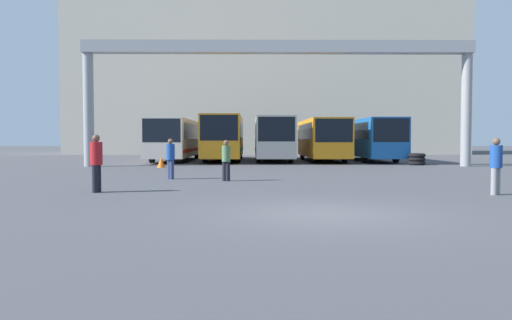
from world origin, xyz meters
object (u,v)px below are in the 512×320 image
Objects in this scene: bus_slot_0 at (176,137)px; bus_slot_2 at (273,137)px; pedestrian_near_left at (96,162)px; pedestrian_near_right at (171,158)px; bus_slot_4 at (369,137)px; bus_slot_1 at (224,136)px; pedestrian_mid_left at (496,165)px; bus_slot_3 at (322,137)px; tire_stack at (417,159)px; pedestrian_mid_right at (226,159)px; traffic_cone at (161,162)px.

bus_slot_2 is (7.15, -0.33, 0.06)m from bus_slot_0.
pedestrian_near_right is at bearing -5.17° from pedestrian_near_left.
pedestrian_near_right is (-4.80, -16.76, -0.92)m from bus_slot_2.
bus_slot_4 is (14.29, -0.09, 0.01)m from bus_slot_0.
pedestrian_mid_left is at bearing -68.13° from bus_slot_1.
bus_slot_2 is 23.13m from pedestrian_mid_left.
bus_slot_1 reaches higher than pedestrian_near_right.
pedestrian_near_left is (-11.75, 0.77, 0.06)m from pedestrian_mid_left.
bus_slot_3 is 3.64m from bus_slot_4.
bus_slot_2 reaches higher than pedestrian_mid_left.
bus_slot_0 is 17.11m from tire_stack.
bus_slot_0 is at bearing 175.79° from bus_slot_3.
bus_slot_3 reaches higher than pedestrian_mid_right.
bus_slot_4 is at bearing 1.91° from bus_slot_2.
pedestrian_mid_left is at bearing 14.03° from pedestrian_near_right.
traffic_cone is at bearing -86.85° from bus_slot_0.
pedestrian_mid_left is 2.77× the size of traffic_cone.
pedestrian_near_right is 2.73× the size of traffic_cone.
bus_slot_1 is 7.18m from bus_slot_3.
pedestrian_near_right reaches higher than pedestrian_mid_right.
pedestrian_mid_left is (9.08, -22.64, -0.97)m from bus_slot_1.
pedestrian_near_left is at bearing -121.40° from bus_slot_4.
bus_slot_3 is 6.11× the size of pedestrian_near_left.
bus_slot_4 reaches higher than tire_stack.
pedestrian_near_left reaches higher than traffic_cone.
pedestrian_near_right is at bearing -63.71° from pedestrian_mid_left.
bus_slot_4 is (7.15, 0.24, -0.05)m from bus_slot_2.
pedestrian_mid_left is 1.01× the size of pedestrian_near_right.
bus_slot_2 is at bearing -3.00° from bus_slot_1.
bus_slot_2 is at bearing 172.63° from bus_slot_3.
bus_slot_1 is at bearing -2.24° from bus_slot_0.
pedestrian_mid_right is at bearing 21.32° from pedestrian_near_right.
bus_slot_1 reaches higher than bus_slot_0.
bus_slot_4 is 20.33× the size of traffic_cone.
bus_slot_2 reaches higher than traffic_cone.
bus_slot_0 is at bearing 13.47° from pedestrian_near_left.
bus_slot_4 is at bearing 97.83° from pedestrian_near_right.
pedestrian_mid_right is 9.93m from traffic_cone.
traffic_cone is 15.53m from tire_stack.
pedestrian_mid_left is at bearing -94.12° from bus_slot_4.
bus_slot_2 is 0.96× the size of bus_slot_4.
bus_slot_1 is at bearing 174.80° from bus_slot_3.
bus_slot_2 is 3.60m from bus_slot_3.
bus_slot_1 is 7.29× the size of pedestrian_mid_left.
pedestrian_near_left is (-6.23, -21.68, -0.85)m from bus_slot_2.
pedestrian_mid_left is 1.05× the size of pedestrian_mid_right.
bus_slot_0 is 3.58m from bus_slot_1.
pedestrian_near_right is (-10.31, 5.69, -0.01)m from pedestrian_mid_left.
bus_slot_1 is 7.65× the size of pedestrian_mid_right.
pedestrian_near_right is 2.45m from pedestrian_mid_right.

